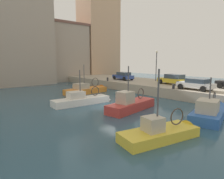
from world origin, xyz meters
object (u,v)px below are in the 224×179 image
object	(u,v)px
fishing_boat_white	(84,103)
parked_car_white	(196,84)
fishing_boat_yellow	(164,136)
fishing_boat_blue	(210,114)
mooring_bollard_south	(173,87)
fishing_boat_red	(133,108)
fishing_boat_orange	(88,92)
parked_car_blue	(123,76)
quay_streetlamp	(156,61)
mooring_bollard_mid	(108,79)
parked_car_yellow	(173,79)

from	to	relation	value
fishing_boat_white	parked_car_white	xyz separation A→B (m)	(10.57, -6.79, 1.75)
parked_car_white	fishing_boat_yellow	bearing A→B (deg)	-161.89
fishing_boat_blue	mooring_bollard_south	world-z (taller)	fishing_boat_blue
fishing_boat_red	fishing_boat_orange	xyz separation A→B (m)	(2.09, 10.44, -0.03)
parked_car_blue	parked_car_white	world-z (taller)	parked_car_blue
fishing_boat_blue	parked_car_blue	world-z (taller)	fishing_boat_blue
fishing_boat_orange	parked_car_blue	distance (m)	8.38
fishing_boat_orange	quay_streetlamp	xyz separation A→B (m)	(10.73, -3.59, 4.33)
fishing_boat_yellow	fishing_boat_orange	xyz separation A→B (m)	(5.54, 16.14, 0.02)
fishing_boat_red	mooring_bollard_mid	xyz separation A→B (m)	(7.17, 12.24, 1.33)
fishing_boat_blue	quay_streetlamp	bearing A→B (deg)	52.24
fishing_boat_white	fishing_boat_red	bearing A→B (deg)	-67.53
fishing_boat_blue	parked_car_blue	xyz separation A→B (m)	(7.03, 17.33, 1.74)
fishing_boat_yellow	fishing_boat_orange	distance (m)	17.07
parked_car_yellow	mooring_bollard_south	size ratio (longest dim) A/B	8.03
fishing_boat_orange	mooring_bollard_south	xyz separation A→B (m)	(5.08, -10.21, 1.35)
parked_car_white	mooring_bollard_south	world-z (taller)	parked_car_white
parked_car_white	fishing_boat_orange	bearing A→B (deg)	117.64
parked_car_blue	mooring_bollard_mid	xyz separation A→B (m)	(-3.02, 0.53, -0.41)
fishing_boat_blue	fishing_boat_yellow	bearing A→B (deg)	-179.32
fishing_boat_red	parked_car_white	distance (m)	8.86
fishing_boat_yellow	parked_car_blue	world-z (taller)	fishing_boat_yellow
fishing_boat_red	fishing_boat_white	xyz separation A→B (m)	(-2.07, 5.00, -0.03)
fishing_boat_yellow	parked_car_blue	xyz separation A→B (m)	(13.64, 17.41, 1.79)
parked_car_yellow	quay_streetlamp	size ratio (longest dim) A/B	0.91
parked_car_white	mooring_bollard_mid	distance (m)	14.10
fishing_boat_orange	parked_car_white	xyz separation A→B (m)	(6.40, -12.23, 1.75)
parked_car_yellow	parked_car_white	size ratio (longest dim) A/B	1.13
fishing_boat_blue	parked_car_yellow	world-z (taller)	fishing_boat_blue
parked_car_blue	mooring_bollard_south	xyz separation A→B (m)	(-3.02, -11.47, -0.41)
parked_car_yellow	parked_car_blue	world-z (taller)	parked_car_yellow
fishing_boat_yellow	parked_car_yellow	size ratio (longest dim) A/B	1.32
mooring_bollard_south	quay_streetlamp	distance (m)	9.19
fishing_boat_orange	fishing_boat_yellow	bearing A→B (deg)	-108.95
parked_car_blue	fishing_boat_red	bearing A→B (deg)	-131.04
mooring_bollard_mid	quay_streetlamp	xyz separation A→B (m)	(5.65, -5.39, 2.98)
fishing_boat_orange	fishing_boat_blue	xyz separation A→B (m)	(1.07, -16.06, 0.03)
fishing_boat_white	parked_car_white	bearing A→B (deg)	-32.73
fishing_boat_yellow	fishing_boat_red	bearing A→B (deg)	58.82
parked_car_yellow	mooring_bollard_mid	world-z (taller)	parked_car_yellow
fishing_boat_red	fishing_boat_blue	world-z (taller)	fishing_boat_red
fishing_boat_orange	parked_car_white	world-z (taller)	fishing_boat_orange
fishing_boat_red	parked_car_blue	world-z (taller)	fishing_boat_red
mooring_bollard_south	parked_car_yellow	bearing A→B (deg)	31.60
fishing_boat_yellow	parked_car_yellow	distance (m)	16.75
parked_car_white	mooring_bollard_south	xyz separation A→B (m)	(-1.33, 2.03, -0.40)
fishing_boat_red	parked_car_blue	xyz separation A→B (m)	(10.19, 11.71, 1.74)
fishing_boat_red	mooring_bollard_mid	bearing A→B (deg)	59.63
parked_car_blue	fishing_boat_blue	bearing A→B (deg)	-112.08
parked_car_blue	parked_car_white	xyz separation A→B (m)	(-1.69, -13.50, -0.01)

